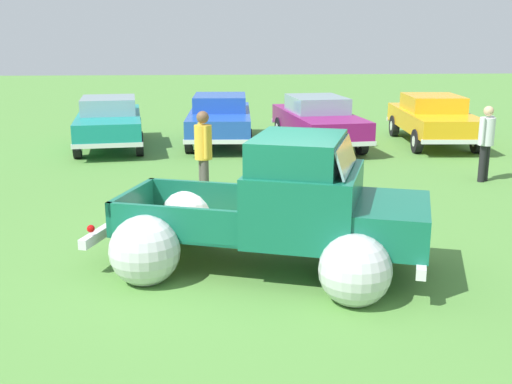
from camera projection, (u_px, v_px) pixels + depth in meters
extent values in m
plane|color=#548C3D|center=(259.00, 266.00, 9.08)|extent=(80.00, 80.00, 0.00)
cylinder|color=black|center=(366.00, 230.00, 9.46)|extent=(0.79, 0.44, 0.76)
cylinder|color=silver|center=(366.00, 230.00, 9.46)|extent=(0.40, 0.33, 0.34)
cylinder|color=black|center=(355.00, 272.00, 7.83)|extent=(0.79, 0.44, 0.76)
cylinder|color=silver|center=(355.00, 272.00, 7.83)|extent=(0.40, 0.33, 0.34)
cylinder|color=black|center=(190.00, 217.00, 10.12)|extent=(0.79, 0.44, 0.76)
cylinder|color=silver|center=(190.00, 217.00, 10.12)|extent=(0.40, 0.33, 0.34)
cylinder|color=black|center=(146.00, 254.00, 8.49)|extent=(0.79, 0.44, 0.76)
cylinder|color=silver|center=(146.00, 254.00, 8.49)|extent=(0.40, 0.33, 0.34)
sphere|color=silver|center=(191.00, 213.00, 10.15)|extent=(1.21, 1.21, 0.96)
sphere|color=silver|center=(145.00, 251.00, 8.42)|extent=(1.21, 1.21, 0.96)
cube|color=olive|center=(196.00, 226.00, 9.17)|extent=(2.42, 2.09, 0.04)
cube|color=#14664C|center=(211.00, 198.00, 9.80)|extent=(1.98, 0.70, 0.50)
cube|color=#14664C|center=(177.00, 225.00, 8.43)|extent=(1.98, 0.70, 0.50)
cube|color=#14664C|center=(261.00, 215.00, 8.88)|extent=(0.55, 1.49, 0.50)
cube|color=#14664C|center=(132.00, 206.00, 9.34)|extent=(0.55, 1.49, 0.50)
cube|color=#14664C|center=(305.00, 203.00, 8.68)|extent=(1.90, 2.06, 0.95)
cube|color=#14664C|center=(298.00, 152.00, 8.53)|extent=(1.56, 1.82, 0.45)
cube|color=#8CADB7|center=(346.00, 156.00, 8.38)|extent=(0.59, 1.44, 0.38)
cube|color=#14664C|center=(381.00, 222.00, 8.48)|extent=(1.68, 1.92, 0.55)
sphere|color=silver|center=(366.00, 227.00, 9.48)|extent=(1.16, 1.16, 0.92)
sphere|color=silver|center=(355.00, 270.00, 7.79)|extent=(1.16, 1.16, 0.92)
cube|color=silver|center=(115.00, 224.00, 9.49)|extent=(0.72, 1.92, 0.14)
cube|color=silver|center=(421.00, 249.00, 8.44)|extent=(0.72, 1.92, 0.14)
sphere|color=red|center=(139.00, 200.00, 10.18)|extent=(0.14, 0.14, 0.11)
sphere|color=red|center=(91.00, 229.00, 8.70)|extent=(0.14, 0.14, 0.11)
cylinder|color=black|center=(139.00, 144.00, 16.93)|extent=(0.28, 0.68, 0.66)
cylinder|color=silver|center=(139.00, 144.00, 16.93)|extent=(0.25, 0.32, 0.30)
cylinder|color=black|center=(77.00, 146.00, 16.63)|extent=(0.28, 0.68, 0.66)
cylinder|color=silver|center=(77.00, 146.00, 16.63)|extent=(0.25, 0.32, 0.30)
cylinder|color=black|center=(138.00, 128.00, 19.66)|extent=(0.28, 0.68, 0.66)
cylinder|color=silver|center=(138.00, 128.00, 19.66)|extent=(0.25, 0.32, 0.30)
cylinder|color=black|center=(85.00, 130.00, 19.36)|extent=(0.28, 0.68, 0.66)
cylinder|color=silver|center=(85.00, 130.00, 19.36)|extent=(0.25, 0.32, 0.30)
cube|color=teal|center=(109.00, 123.00, 18.05)|extent=(2.30, 4.67, 0.55)
cube|color=#8CADB7|center=(109.00, 105.00, 18.10)|extent=(1.73, 2.06, 0.45)
cube|color=silver|center=(112.00, 122.00, 20.21)|extent=(1.80, 0.33, 0.12)
cube|color=silver|center=(107.00, 145.00, 16.02)|extent=(1.80, 0.33, 0.12)
cylinder|color=black|center=(248.00, 141.00, 17.38)|extent=(0.22, 0.67, 0.66)
cylinder|color=silver|center=(248.00, 141.00, 17.38)|extent=(0.22, 0.30, 0.30)
cylinder|color=black|center=(189.00, 141.00, 17.34)|extent=(0.22, 0.67, 0.66)
cylinder|color=silver|center=(189.00, 141.00, 17.34)|extent=(0.22, 0.30, 0.30)
cylinder|color=black|center=(247.00, 125.00, 20.25)|extent=(0.22, 0.67, 0.66)
cylinder|color=silver|center=(247.00, 125.00, 20.25)|extent=(0.22, 0.30, 0.30)
cylinder|color=black|center=(196.00, 125.00, 20.20)|extent=(0.22, 0.67, 0.66)
cylinder|color=silver|center=(196.00, 125.00, 20.20)|extent=(0.22, 0.30, 0.30)
cube|color=blue|center=(220.00, 120.00, 18.70)|extent=(1.93, 4.68, 0.55)
cube|color=blue|center=(220.00, 102.00, 18.75)|extent=(1.59, 2.00, 0.45)
cube|color=silver|center=(222.00, 118.00, 20.96)|extent=(1.82, 0.17, 0.12)
cube|color=silver|center=(218.00, 142.00, 16.57)|extent=(1.82, 0.17, 0.12)
cylinder|color=black|center=(362.00, 143.00, 17.12)|extent=(0.28, 0.68, 0.66)
cylinder|color=silver|center=(362.00, 143.00, 17.12)|extent=(0.25, 0.32, 0.30)
cylinder|color=black|center=(305.00, 144.00, 16.83)|extent=(0.28, 0.68, 0.66)
cylinder|color=silver|center=(305.00, 144.00, 16.83)|extent=(0.25, 0.32, 0.30)
cylinder|color=black|center=(329.00, 126.00, 19.98)|extent=(0.28, 0.68, 0.66)
cylinder|color=silver|center=(329.00, 126.00, 19.98)|extent=(0.25, 0.32, 0.30)
cylinder|color=black|center=(280.00, 128.00, 19.69)|extent=(0.28, 0.68, 0.66)
cylinder|color=silver|center=(280.00, 128.00, 19.69)|extent=(0.25, 0.32, 0.30)
cube|color=#8C1466|center=(318.00, 122.00, 18.31)|extent=(2.28, 4.87, 0.55)
cube|color=#8CADB7|center=(317.00, 104.00, 18.37)|extent=(1.71, 2.14, 0.45)
cube|color=silver|center=(298.00, 120.00, 20.57)|extent=(1.78, 0.32, 0.12)
cube|color=silver|center=(343.00, 144.00, 16.18)|extent=(1.78, 0.32, 0.12)
cylinder|color=black|center=(477.00, 141.00, 17.34)|extent=(0.24, 0.67, 0.66)
cylinder|color=silver|center=(477.00, 141.00, 17.34)|extent=(0.23, 0.31, 0.30)
cylinder|color=black|center=(417.00, 141.00, 17.33)|extent=(0.24, 0.67, 0.66)
cylinder|color=silver|center=(417.00, 141.00, 17.33)|extent=(0.23, 0.31, 0.30)
cylinder|color=black|center=(446.00, 126.00, 20.12)|extent=(0.24, 0.67, 0.66)
cylinder|color=silver|center=(446.00, 126.00, 20.12)|extent=(0.23, 0.31, 0.30)
cylinder|color=black|center=(394.00, 126.00, 20.11)|extent=(0.24, 0.67, 0.66)
cylinder|color=silver|center=(394.00, 126.00, 20.11)|extent=(0.23, 0.31, 0.30)
cube|color=#F2A819|center=(433.00, 120.00, 18.63)|extent=(2.03, 4.58, 0.55)
cube|color=#F2A819|center=(433.00, 103.00, 18.68)|extent=(1.64, 1.97, 0.45)
cube|color=silver|center=(414.00, 119.00, 20.83)|extent=(1.84, 0.21, 0.12)
cube|color=silver|center=(456.00, 142.00, 16.56)|extent=(1.84, 0.21, 0.12)
cylinder|color=#4C4742|center=(205.00, 182.00, 12.21)|extent=(0.19, 0.19, 0.88)
cylinder|color=#4C4742|center=(203.00, 180.00, 12.37)|extent=(0.19, 0.19, 0.88)
cylinder|color=gold|center=(203.00, 142.00, 12.10)|extent=(0.42, 0.42, 0.66)
cylinder|color=gold|center=(206.00, 142.00, 11.89)|extent=(0.11, 0.11, 0.63)
cylinder|color=gold|center=(200.00, 139.00, 12.29)|extent=(0.11, 0.11, 0.63)
sphere|color=brown|center=(203.00, 117.00, 11.98)|extent=(0.30, 0.30, 0.24)
cylinder|color=black|center=(482.00, 164.00, 14.02)|extent=(0.21, 0.21, 0.82)
cylinder|color=black|center=(486.00, 163.00, 14.14)|extent=(0.21, 0.21, 0.82)
cylinder|color=silver|center=(487.00, 131.00, 13.90)|extent=(0.48, 0.48, 0.62)
cylinder|color=silver|center=(482.00, 131.00, 13.74)|extent=(0.13, 0.13, 0.59)
cylinder|color=silver|center=(491.00, 129.00, 14.05)|extent=(0.13, 0.13, 0.59)
sphere|color=#DBAD84|center=(489.00, 111.00, 13.79)|extent=(0.31, 0.31, 0.22)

